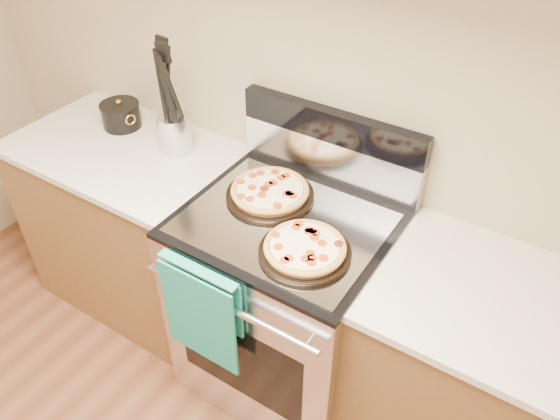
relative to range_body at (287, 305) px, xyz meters
The scene contains 17 objects.
wall_back 0.97m from the range_body, 90.00° to the left, with size 4.00×4.00×0.00m, color tan.
range_body is the anchor object (origin of this frame).
oven_window 0.34m from the range_body, 90.00° to the right, with size 0.56×0.01×0.40m, color black.
cooktop 0.46m from the range_body, ahead, with size 0.76×0.68×0.02m, color black.
backsplash_lower 0.64m from the range_body, 90.00° to the left, with size 0.76×0.06×0.18m, color silver.
backsplash_upper 0.77m from the range_body, 90.00° to the left, with size 0.76×0.06×0.12m, color black.
oven_handle 0.51m from the range_body, 90.00° to the right, with size 0.03×0.03×0.70m, color silver.
dish_towel 0.47m from the range_body, 107.74° to the right, with size 0.32×0.05×0.42m, color teal, non-canonical shape.
foil_sheet 0.47m from the range_body, 90.00° to the right, with size 0.70×0.55×0.01m, color gray.
cabinet_left 0.88m from the range_body, behind, with size 1.00×0.62×0.88m, color brown.
countertop_left 0.99m from the range_body, behind, with size 1.02×0.64×0.03m, color beige.
cabinet_right 0.88m from the range_body, ahead, with size 1.00×0.62×0.88m, color brown.
countertop_right 0.99m from the range_body, ahead, with size 1.02×0.64×0.03m, color beige.
pepperoni_pizza_back 0.52m from the range_body, 150.54° to the left, with size 0.33×0.33×0.04m, color #B47537, non-canonical shape.
pepperoni_pizza_front 0.53m from the range_body, 41.08° to the right, with size 0.31×0.31×0.04m, color #B47537, non-canonical shape.
utensil_crock 0.86m from the range_body, 167.64° to the left, with size 0.14×0.14×0.17m, color silver.
saucepan 1.14m from the range_body, behind, with size 0.17×0.17×0.11m, color black.
Camera 1 is at (0.80, 0.35, 2.20)m, focal length 35.00 mm.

